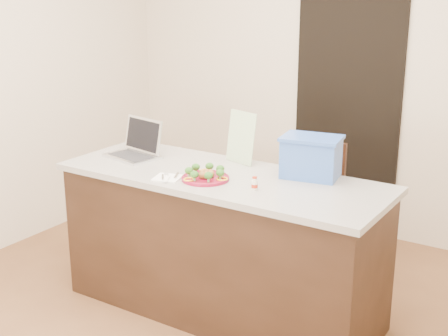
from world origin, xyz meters
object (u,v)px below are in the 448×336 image
Objects in this scene: yogurt_bottle at (255,185)px; laptop at (137,146)px; napkin at (167,178)px; chair at (308,201)px; island at (222,244)px; blue_box at (311,157)px; plate at (205,178)px.

yogurt_bottle is 1.04m from laptop.
napkin is 1.19m from chair.
yogurt_bottle is at bearing 0.49° from laptop.
laptop reaches higher than napkin.
chair reaches higher than napkin.
island is 26.19× the size of yogurt_bottle.
blue_box is at bearing 27.95° from island.
plate is at bearing -110.36° from chair.
blue_box reaches higher than napkin.
laptop is (-1.02, 0.19, 0.03)m from yogurt_bottle.
napkin is 0.56m from laptop.
plate is 3.62× the size of yogurt_bottle.
plate is (-0.03, -0.14, 0.47)m from island.
napkin is 0.40× the size of blue_box.
chair is at bearing 95.82° from yogurt_bottle.
blue_box is (0.47, 0.25, 0.58)m from island.
napkin is 0.87m from blue_box.
blue_box is (1.18, 0.20, 0.06)m from laptop.
laptop is (-0.68, 0.19, 0.06)m from plate.
island is 7.23× the size of plate.
napkin is at bearing -19.86° from laptop.
blue_box is at bearing 37.70° from plate.
napkin is 0.16× the size of chair.
napkin is 1.97× the size of yogurt_bottle.
plate is at bearing -4.15° from laptop.
island is at bearing 155.68° from yogurt_bottle.
yogurt_bottle is at bearing -1.04° from plate.
napkin is (-0.23, -0.23, 0.46)m from island.
napkin is at bearing -170.38° from yogurt_bottle.
blue_box is at bearing -70.65° from chair.
island is 5.30× the size of laptop.
island is at bearing 45.05° from napkin.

